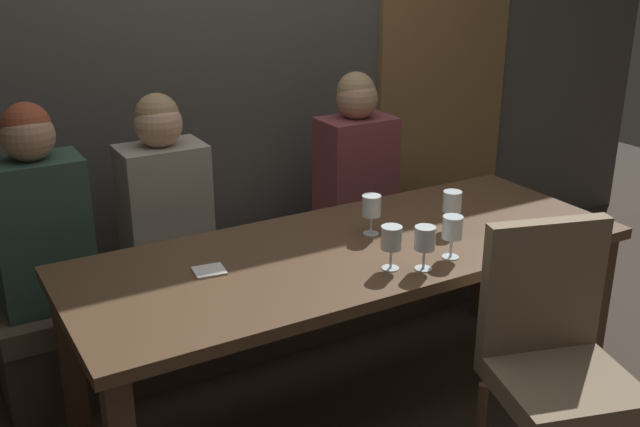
{
  "coord_description": "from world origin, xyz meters",
  "views": [
    {
      "loc": [
        -1.44,
        -2.23,
        1.88
      ],
      "look_at": [
        -0.06,
        0.15,
        0.84
      ],
      "focal_mm": 41.87,
      "sensor_mm": 36.0,
      "label": 1
    }
  ],
  "objects": [
    {
      "name": "ground",
      "position": [
        0.0,
        0.0,
        0.0
      ],
      "size": [
        9.0,
        9.0,
        0.0
      ],
      "primitive_type": "plane",
      "color": "#382D26"
    },
    {
      "name": "back_wall_tiled",
      "position": [
        0.0,
        1.22,
        1.5
      ],
      "size": [
        6.0,
        0.12,
        3.0
      ],
      "primitive_type": "cube",
      "color": "#4C4944",
      "rests_on": "ground"
    },
    {
      "name": "arched_door",
      "position": [
        1.35,
        1.15,
        1.36
      ],
      "size": [
        0.9,
        0.05,
        2.55
      ],
      "color": "olive",
      "rests_on": "ground"
    },
    {
      "name": "dining_table",
      "position": [
        0.0,
        0.0,
        0.65
      ],
      "size": [
        2.2,
        0.84,
        0.74
      ],
      "color": "#493422",
      "rests_on": "ground"
    },
    {
      "name": "banquette_bench",
      "position": [
        0.0,
        0.7,
        0.23
      ],
      "size": [
        2.5,
        0.44,
        0.45
      ],
      "color": "#40352A",
      "rests_on": "ground"
    },
    {
      "name": "chair_near_side",
      "position": [
        0.36,
        -0.72,
        0.56
      ],
      "size": [
        0.55,
        0.55,
        0.98
      ],
      "color": "brown",
      "rests_on": "ground"
    },
    {
      "name": "diner_redhead",
      "position": [
        -1.02,
        0.68,
        0.85
      ],
      "size": [
        0.36,
        0.24,
        0.84
      ],
      "color": "#2D473D",
      "rests_on": "banquette_bench"
    },
    {
      "name": "diner_bearded",
      "position": [
        -0.5,
        0.71,
        0.83
      ],
      "size": [
        0.36,
        0.24,
        0.81
      ],
      "color": "#9E9384",
      "rests_on": "banquette_bench"
    },
    {
      "name": "diner_far_end",
      "position": [
        0.47,
        0.71,
        0.84
      ],
      "size": [
        0.36,
        0.24,
        0.82
      ],
      "color": "brown",
      "rests_on": "banquette_bench"
    },
    {
      "name": "wine_glass_near_left",
      "position": [
        0.11,
        -0.3,
        0.86
      ],
      "size": [
        0.08,
        0.08,
        0.16
      ],
      "color": "silver",
      "rests_on": "dining_table"
    },
    {
      "name": "wine_glass_end_right",
      "position": [
        0.13,
        0.07,
        0.85
      ],
      "size": [
        0.08,
        0.08,
        0.16
      ],
      "color": "silver",
      "rests_on": "dining_table"
    },
    {
      "name": "wine_glass_end_left",
      "position": [
        0.01,
        -0.24,
        0.85
      ],
      "size": [
        0.08,
        0.08,
        0.16
      ],
      "color": "silver",
      "rests_on": "dining_table"
    },
    {
      "name": "wine_glass_center_back",
      "position": [
        0.26,
        -0.27,
        0.85
      ],
      "size": [
        0.08,
        0.08,
        0.16
      ],
      "color": "silver",
      "rests_on": "dining_table"
    },
    {
      "name": "wine_glass_far_left",
      "position": [
        0.44,
        -0.05,
        0.86
      ],
      "size": [
        0.08,
        0.08,
        0.16
      ],
      "color": "silver",
      "rests_on": "dining_table"
    },
    {
      "name": "folded_napkin",
      "position": [
        -0.57,
        0.06,
        0.74
      ],
      "size": [
        0.12,
        0.11,
        0.01
      ],
      "primitive_type": "cube",
      "rotation": [
        0.0,
        0.0,
        -0.13
      ],
      "color": "silver",
      "rests_on": "dining_table"
    }
  ]
}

